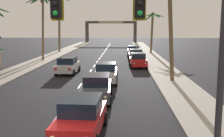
% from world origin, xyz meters
% --- Properties ---
extents(sidewalk_right, '(3.20, 110.00, 0.14)m').
position_xyz_m(sidewalk_right, '(7.80, 20.00, 0.07)').
color(sidewalk_right, '#9E998E').
rests_on(sidewalk_right, ground).
extents(sidewalk_left, '(3.20, 110.00, 0.14)m').
position_xyz_m(sidewalk_left, '(-7.80, 20.00, 0.07)').
color(sidewalk_left, '#9E998E').
rests_on(sidewalk_left, ground).
extents(lane_markings, '(4.28, 87.50, 0.01)m').
position_xyz_m(lane_markings, '(0.42, 19.86, 0.00)').
color(lane_markings, silver).
rests_on(lane_markings, ground).
extents(traffic_signal_mast, '(10.71, 0.41, 6.92)m').
position_xyz_m(traffic_signal_mast, '(3.02, 0.13, 4.94)').
color(traffic_signal_mast, '#2D2D33').
rests_on(traffic_signal_mast, ground).
extents(sedan_lead_at_stop_bar, '(2.11, 4.51, 1.68)m').
position_xyz_m(sedan_lead_at_stop_bar, '(1.64, 2.79, 0.85)').
color(sedan_lead_at_stop_bar, red).
rests_on(sedan_lead_at_stop_bar, ground).
extents(sedan_third_in_queue, '(2.04, 4.49, 1.68)m').
position_xyz_m(sedan_third_in_queue, '(1.78, 8.70, 0.85)').
color(sedan_third_in_queue, '#4C515B').
rests_on(sedan_third_in_queue, ground).
extents(sedan_fifth_in_queue, '(1.99, 4.47, 1.68)m').
position_xyz_m(sedan_fifth_in_queue, '(2.03, 14.61, 0.85)').
color(sedan_fifth_in_queue, silver).
rests_on(sedan_fifth_in_queue, ground).
extents(sedan_oncoming_far, '(2.07, 4.50, 1.68)m').
position_xyz_m(sedan_oncoming_far, '(-2.12, 18.96, 0.85)').
color(sedan_oncoming_far, silver).
rests_on(sedan_oncoming_far, ground).
extents(sedan_parked_nearest_kerb, '(2.07, 4.50, 1.68)m').
position_xyz_m(sedan_parked_nearest_kerb, '(5.23, 29.18, 0.85)').
color(sedan_parked_nearest_kerb, maroon).
rests_on(sedan_parked_nearest_kerb, ground).
extents(sedan_parked_mid_kerb, '(2.08, 4.50, 1.68)m').
position_xyz_m(sedan_parked_mid_kerb, '(5.23, 23.76, 0.85)').
color(sedan_parked_mid_kerb, red).
rests_on(sedan_parked_mid_kerb, ground).
extents(sedan_parked_far_kerb, '(2.03, 4.48, 1.68)m').
position_xyz_m(sedan_parked_far_kerb, '(5.16, 36.11, 0.85)').
color(sedan_parked_far_kerb, silver).
rests_on(sedan_parked_far_kerb, ground).
extents(palm_left_third, '(4.46, 4.66, 8.96)m').
position_xyz_m(palm_left_third, '(-7.29, 28.88, 6.85)').
color(palm_left_third, brown).
rests_on(palm_left_third, ground).
extents(palm_left_farthest, '(3.90, 3.87, 10.35)m').
position_xyz_m(palm_left_farthest, '(-8.12, 42.63, 7.25)').
color(palm_left_farthest, brown).
rests_on(palm_left_farthest, ground).
extents(palm_right_farthest, '(4.08, 3.97, 7.20)m').
position_xyz_m(palm_right_farthest, '(8.58, 40.79, 5.19)').
color(palm_right_farthest, brown).
rests_on(palm_right_farthest, ground).
extents(town_gateway_arch, '(15.13, 0.90, 6.34)m').
position_xyz_m(town_gateway_arch, '(0.00, 74.28, 4.16)').
color(town_gateway_arch, '#423D38').
rests_on(town_gateway_arch, ground).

